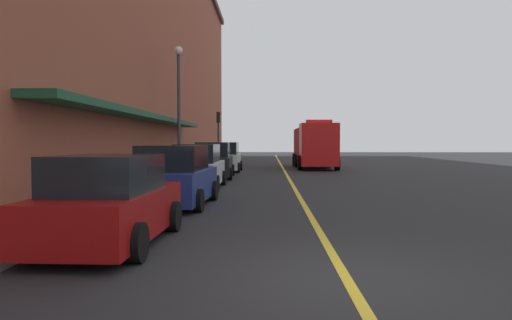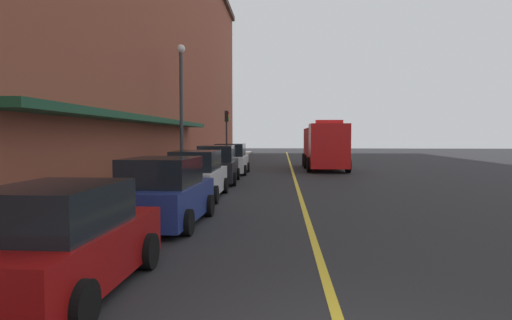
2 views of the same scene
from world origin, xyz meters
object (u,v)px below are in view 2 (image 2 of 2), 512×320
Objects in this scene: parked_car_3 at (217,165)px; traffic_light_near at (227,126)px; parked_car_0 at (62,243)px; parking_meter_1 at (209,156)px; street_lamp_left at (181,97)px; parking_meter_0 at (184,164)px; parked_car_4 at (231,160)px; parked_car_1 at (164,194)px; fire_truck at (324,146)px; parked_car_2 at (197,176)px.

traffic_light_near reaches higher than parked_car_3.
traffic_light_near is at bearing 3.57° from parked_car_0.
traffic_light_near is (0.06, 8.55, 2.10)m from parking_meter_1.
parked_car_3 is 4.10m from street_lamp_left.
parked_car_0 reaches higher than parking_meter_0.
parked_car_3 reaches higher than parked_car_0.
parked_car_4 is (0.07, 5.34, -0.00)m from parked_car_3.
parking_meter_0 is (-1.35, 14.46, 0.28)m from parked_car_0.
traffic_light_near is at bearing 8.63° from parked_car_4.
parked_car_1 is (0.13, 5.25, 0.06)m from parked_car_0.
parked_car_1 is 16.03m from parked_car_4.
parked_car_4 is 7.58m from fire_truck.
traffic_light_near reaches higher than parking_meter_1.
fire_truck reaches higher than parked_car_1.
parking_meter_1 is (-1.40, 11.55, 0.22)m from parked_car_2.
parked_car_4 is at bearing -3.05° from parked_car_3.
fire_truck reaches higher than parking_meter_1.
parked_car_0 is 1.01× the size of parked_car_4.
street_lamp_left is (-2.05, -4.65, 3.52)m from parked_car_4.
parked_car_0 is at bearing 179.50° from parked_car_2.
fire_truck is (6.17, 20.32, 0.78)m from parked_car_1.
parked_car_1 is 0.87× the size of parked_car_3.
parked_car_4 is 3.09× the size of parking_meter_0.
parked_car_0 is at bearing -14.08° from fire_truck.
parked_car_3 is 0.70× the size of street_lamp_left.
street_lamp_left is (-1.97, 0.70, 3.52)m from parked_car_3.
parked_car_2 is 4.32m from parking_meter_0.
parking_meter_0 is at bearing -90.00° from parking_meter_1.
street_lamp_left reaches higher than parked_car_4.
parking_meter_1 is at bearing 4.68° from parked_car_0.
parked_car_2 is 11.63m from parking_meter_1.
parked_car_0 is at bearing 179.80° from parked_car_4.
street_lamp_left is (-1.95, 16.63, 3.62)m from parked_car_0.
fire_truck reaches higher than parked_car_4.
parked_car_1 is at bearing -84.93° from parking_meter_1.
parked_car_1 is at bearing -17.14° from fire_truck.
parked_car_1 is at bearing -0.24° from parked_car_0.
fire_truck reaches higher than parked_car_2.
parking_meter_1 is at bearing 90.00° from parking_meter_0.
parking_meter_1 is 0.19× the size of street_lamp_left.
parked_car_2 is 10.90m from parked_car_4.
parked_car_3 reaches higher than parking_meter_1.
parked_car_3 is 5.35m from parked_car_4.
parked_car_2 is 1.13× the size of parked_car_4.
street_lamp_left is at bearing 7.84° from parked_car_0.
parked_car_3 is (-0.10, 10.69, 0.04)m from parked_car_1.
fire_truck is at bearing 47.28° from street_lamp_left.
traffic_light_near is at bearing -123.15° from fire_truck.
parking_meter_0 is at bearing 11.40° from parked_car_1.
traffic_light_near is at bearing 5.49° from parked_car_1.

